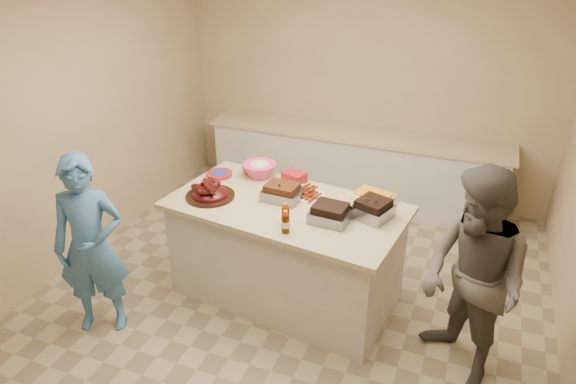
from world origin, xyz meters
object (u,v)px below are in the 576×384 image
at_px(bbq_bottle_b, 286,224).
at_px(mustard_bottle, 273,192).
at_px(rib_platter, 210,197).
at_px(guest_gray, 455,370).
at_px(island, 286,294).
at_px(roasting_pan, 372,217).
at_px(coleslaw_bowl, 260,176).
at_px(bbq_bottle_a, 286,232).
at_px(guest_blue, 107,323).
at_px(plastic_cup, 247,174).

relative_size(bbq_bottle_b, mustard_bottle, 1.64).
xyz_separation_m(rib_platter, guest_gray, (2.23, -0.27, -0.95)).
relative_size(island, rib_platter, 4.66).
bearing_deg(island, rib_platter, -163.74).
bearing_deg(rib_platter, bbq_bottle_b, -13.75).
bearing_deg(roasting_pan, rib_platter, -153.87).
xyz_separation_m(rib_platter, mustard_bottle, (0.48, 0.29, -0.00)).
distance_m(coleslaw_bowl, mustard_bottle, 0.36).
bearing_deg(bbq_bottle_a, rib_platter, 159.89).
relative_size(guest_blue, guest_gray, 0.93).
relative_size(bbq_bottle_a, guest_gray, 0.11).
distance_m(island, bbq_bottle_a, 1.05).
height_order(coleslaw_bowl, bbq_bottle_b, coleslaw_bowl).
bearing_deg(rib_platter, island, 9.11).
bearing_deg(coleslaw_bowl, bbq_bottle_b, -52.78).
distance_m(rib_platter, roasting_pan, 1.41).
distance_m(island, roasting_pan, 1.20).
distance_m(coleslaw_bowl, plastic_cup, 0.13).
height_order(bbq_bottle_b, guest_gray, bbq_bottle_b).
bearing_deg(bbq_bottle_a, guest_gray, 1.38).
distance_m(island, guest_gray, 1.61).
relative_size(plastic_cup, guest_blue, 0.06).
bearing_deg(plastic_cup, guest_gray, -20.95).
bearing_deg(guest_blue, roasting_pan, 0.67).
xyz_separation_m(guest_blue, guest_gray, (2.86, 0.56, 0.00)).
height_order(roasting_pan, mustard_bottle, mustard_bottle).
bearing_deg(roasting_pan, coleslaw_bowl, -178.62).
relative_size(roasting_pan, guest_blue, 0.17).
distance_m(island, bbq_bottle_b, 1.00).
bearing_deg(mustard_bottle, island, -42.99).
bearing_deg(guest_gray, bbq_bottle_a, -130.65).
relative_size(island, guest_blue, 1.28).
relative_size(roasting_pan, bbq_bottle_a, 1.44).
bearing_deg(roasting_pan, bbq_bottle_b, -130.19).
bearing_deg(bbq_bottle_a, island, 111.65).
bearing_deg(rib_platter, roasting_pan, 6.98).
bearing_deg(guest_gray, bbq_bottle_b, -135.14).
bearing_deg(roasting_pan, island, -155.83).
bearing_deg(guest_gray, coleslaw_bowl, -154.25).
distance_m(roasting_pan, bbq_bottle_a, 0.74).
bearing_deg(bbq_bottle_b, rib_platter, 166.25).
relative_size(bbq_bottle_b, guest_gray, 0.11).
height_order(coleslaw_bowl, mustard_bottle, coleslaw_bowl).
xyz_separation_m(roasting_pan, guest_gray, (0.83, -0.44, -0.95)).
distance_m(guest_blue, guest_gray, 2.92).
xyz_separation_m(coleslaw_bowl, guest_blue, (-0.85, -1.38, -0.95)).
distance_m(rib_platter, mustard_bottle, 0.56).
xyz_separation_m(roasting_pan, mustard_bottle, (-0.93, 0.12, -0.00)).
relative_size(rib_platter, bbq_bottle_a, 2.27).
bearing_deg(guest_blue, mustard_bottle, 19.84).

